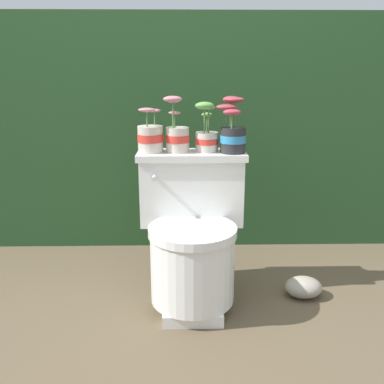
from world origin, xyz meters
TOP-DOWN VIEW (x-y plane):
  - ground_plane at (0.00, 0.00)m, footprint 12.00×12.00m
  - hedge_backdrop at (0.00, 1.17)m, footprint 4.38×0.84m
  - toilet at (0.07, 0.11)m, footprint 0.49×0.51m
  - potted_plant_left at (-0.11, 0.25)m, footprint 0.12×0.12m
  - potted_plant_midleft at (0.01, 0.25)m, footprint 0.11×0.11m
  - potted_plant_middle at (0.14, 0.25)m, footprint 0.11×0.12m
  - potted_plant_midright at (0.26, 0.23)m, footprint 0.14×0.14m
  - garden_stone at (0.60, 0.13)m, footprint 0.17×0.14m

SIDE VIEW (x-z plane):
  - ground_plane at x=0.00m, z-range 0.00..0.00m
  - garden_stone at x=0.60m, z-range 0.00..0.10m
  - toilet at x=0.07m, z-range -0.02..0.65m
  - hedge_backdrop at x=0.00m, z-range 0.00..1.33m
  - potted_plant_left at x=-0.11m, z-range 0.64..0.84m
  - potted_plant_middle at x=0.14m, z-range 0.63..0.86m
  - potted_plant_midleft at x=0.01m, z-range 0.62..0.87m
  - potted_plant_midright at x=0.26m, z-range 0.64..0.88m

